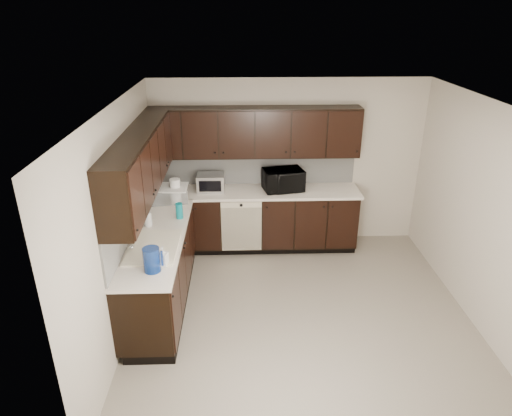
{
  "coord_description": "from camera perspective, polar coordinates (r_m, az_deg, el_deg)",
  "views": [
    {
      "loc": [
        -0.68,
        -4.49,
        3.4
      ],
      "look_at": [
        -0.52,
        0.6,
        1.14
      ],
      "focal_mm": 32.0,
      "sensor_mm": 36.0,
      "label": 1
    }
  ],
  "objects": [
    {
      "name": "sink",
      "position": [
        5.23,
        -12.68,
        -5.5
      ],
      "size": [
        0.54,
        0.82,
        0.42
      ],
      "color": "beige",
      "rests_on": "countertop"
    },
    {
      "name": "paper_towel_roll",
      "position": [
        6.35,
        -10.03,
        2.24
      ],
      "size": [
        0.19,
        0.19,
        0.31
      ],
      "primitive_type": "cylinder",
      "rotation": [
        0.0,
        0.0,
        -0.39
      ],
      "color": "white",
      "rests_on": "countertop"
    },
    {
      "name": "storage_bin",
      "position": [
        6.38,
        -10.84,
        1.73
      ],
      "size": [
        0.55,
        0.44,
        0.2
      ],
      "primitive_type": "cube",
      "rotation": [
        0.0,
        0.0,
        0.16
      ],
      "color": "white",
      "rests_on": "countertop"
    },
    {
      "name": "blue_pitcher",
      "position": [
        4.72,
        -12.91,
        -6.32
      ],
      "size": [
        0.22,
        0.22,
        0.26
      ],
      "primitive_type": "cylinder",
      "rotation": [
        0.0,
        0.0,
        -0.38
      ],
      "color": "navy",
      "rests_on": "countertop"
    },
    {
      "name": "backsplash",
      "position": [
        6.24,
        -6.68,
        2.9
      ],
      "size": [
        3.0,
        2.8,
        0.48
      ],
      "color": "#BCBCB8",
      "rests_on": "countertop"
    },
    {
      "name": "soap_bottle_a",
      "position": [
        4.82,
        -11.57,
        -5.89
      ],
      "size": [
        0.12,
        0.12,
        0.21
      ],
      "primitive_type": "imported",
      "rotation": [
        0.0,
        0.0,
        -0.26
      ],
      "color": "gray",
      "rests_on": "countertop"
    },
    {
      "name": "countertop",
      "position": [
        6.13,
        -4.76,
        -0.05
      ],
      "size": [
        3.03,
        2.83,
        0.04
      ],
      "color": "silver",
      "rests_on": "lower_cabinets"
    },
    {
      "name": "wall_right",
      "position": [
        5.66,
        26.63,
        -1.12
      ],
      "size": [
        0.02,
        4.0,
        2.5
      ],
      "primitive_type": "cube",
      "color": "beige",
      "rests_on": "floor"
    },
    {
      "name": "microwave",
      "position": [
        6.63,
        3.41,
        3.52
      ],
      "size": [
        0.63,
        0.49,
        0.31
      ],
      "primitive_type": "imported",
      "rotation": [
        0.0,
        0.0,
        0.21
      ],
      "color": "black",
      "rests_on": "countertop"
    },
    {
      "name": "wall_left",
      "position": [
        5.15,
        -16.51,
        -1.82
      ],
      "size": [
        0.02,
        4.0,
        2.5
      ],
      "primitive_type": "cube",
      "color": "beige",
      "rests_on": "floor"
    },
    {
      "name": "toaster_oven",
      "position": [
        6.64,
        -5.68,
        3.19
      ],
      "size": [
        0.39,
        0.29,
        0.25
      ],
      "primitive_type": "cube",
      "rotation": [
        0.0,
        0.0,
        -0.01
      ],
      "color": "#B4B4B6",
      "rests_on": "countertop"
    },
    {
      "name": "wall_back",
      "position": [
        6.87,
        3.95,
        5.61
      ],
      "size": [
        4.0,
        0.02,
        2.5
      ],
      "primitive_type": "cube",
      "color": "beige",
      "rests_on": "floor"
    },
    {
      "name": "floor",
      "position": [
        5.67,
        5.56,
        -13.04
      ],
      "size": [
        4.0,
        4.0,
        0.0
      ],
      "primitive_type": "plane",
      "color": "gray",
      "rests_on": "ground"
    },
    {
      "name": "upper_cabinets",
      "position": [
        5.94,
        -5.91,
        7.84
      ],
      "size": [
        3.0,
        2.8,
        0.7
      ],
      "color": "black",
      "rests_on": "wall_back"
    },
    {
      "name": "dishwasher",
      "position": [
        6.55,
        -1.83,
        -1.92
      ],
      "size": [
        0.58,
        0.04,
        0.78
      ],
      "color": "beige",
      "rests_on": "lower_cabinets"
    },
    {
      "name": "wall_front",
      "position": [
        3.36,
        10.75,
        -16.36
      ],
      "size": [
        4.0,
        0.02,
        2.5
      ],
      "primitive_type": "cube",
      "color": "beige",
      "rests_on": "floor"
    },
    {
      "name": "lower_cabinets",
      "position": [
        6.35,
        -4.58,
        -4.21
      ],
      "size": [
        3.0,
        2.8,
        0.9
      ],
      "color": "black",
      "rests_on": "floor"
    },
    {
      "name": "soap_bottle_b",
      "position": [
        5.67,
        -13.38,
        -1.07
      ],
      "size": [
        0.13,
        0.13,
        0.25
      ],
      "primitive_type": "imported",
      "rotation": [
        0.0,
        0.0,
        -0.38
      ],
      "color": "gray",
      "rests_on": "countertop"
    },
    {
      "name": "teal_tumbler",
      "position": [
        5.83,
        -9.57,
        -0.35
      ],
      "size": [
        0.11,
        0.11,
        0.2
      ],
      "primitive_type": "cylinder",
      "rotation": [
        0.0,
        0.0,
        0.19
      ],
      "color": "#0C7A85",
      "rests_on": "countertop"
    },
    {
      "name": "ceiling",
      "position": [
        4.63,
        6.81,
        12.54
      ],
      "size": [
        4.0,
        4.0,
        0.0
      ],
      "primitive_type": "plane",
      "rotation": [
        3.14,
        0.0,
        0.0
      ],
      "color": "white",
      "rests_on": "wall_back"
    }
  ]
}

